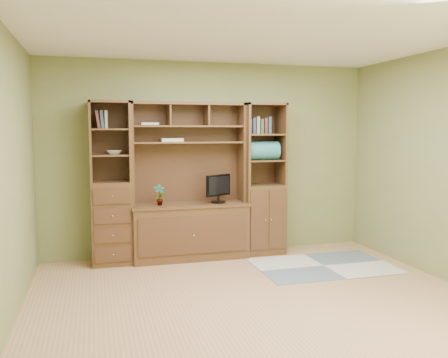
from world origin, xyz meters
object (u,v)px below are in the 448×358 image
object	(u,v)px
center_hutch	(190,181)
left_tower	(111,183)
monitor	(218,184)
right_tower	(263,179)

from	to	relation	value
center_hutch	left_tower	distance (m)	1.00
left_tower	center_hutch	bearing A→B (deg)	-2.29
monitor	center_hutch	bearing A→B (deg)	144.29
center_hutch	monitor	bearing A→B (deg)	-5.29
center_hutch	left_tower	world-z (taller)	same
left_tower	monitor	xyz separation A→B (m)	(1.38, -0.07, -0.04)
center_hutch	left_tower	size ratio (longest dim) A/B	1.00
right_tower	monitor	world-z (taller)	right_tower
center_hutch	right_tower	size ratio (longest dim) A/B	1.00
left_tower	monitor	bearing A→B (deg)	-3.11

